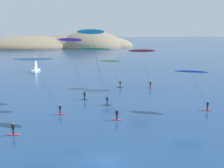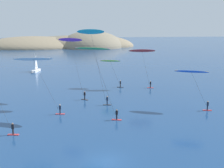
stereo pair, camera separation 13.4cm
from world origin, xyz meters
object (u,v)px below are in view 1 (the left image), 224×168
sailboat_near (35,70)px  kitesurfer_purple (72,46)px  kitesurfer_red (142,53)px  kitesurfer_green (94,53)px  kitesurfer_white (35,63)px  kitesurfer_cyan (92,38)px  kitesurfer_lime (111,63)px  kitesurfer_blue (193,74)px

sailboat_near → kitesurfer_purple: size_ratio=0.49×
kitesurfer_red → kitesurfer_green: 23.58m
sailboat_near → kitesurfer_white: 44.89m
sailboat_near → kitesurfer_purple: kitesurfer_purple is taller
kitesurfer_cyan → kitesurfer_red: bearing=45.5°
kitesurfer_lime → kitesurfer_white: bearing=-127.6°
kitesurfer_cyan → kitesurfer_green: bearing=-91.9°
kitesurfer_blue → kitesurfer_red: bearing=104.2°
kitesurfer_white → sailboat_near: bearing=97.5°
kitesurfer_blue → kitesurfer_green: kitesurfer_green is taller
kitesurfer_red → kitesurfer_lime: (-7.03, 1.84, -2.34)m
sailboat_near → kitesurfer_red: (27.53, -26.54, 7.54)m
kitesurfer_red → kitesurfer_green: size_ratio=0.81×
sailboat_near → kitesurfer_green: kitesurfer_green is taller
kitesurfer_white → kitesurfer_purple: 11.31m
kitesurfer_lime → kitesurfer_green: size_ratio=0.59×
kitesurfer_lime → kitesurfer_blue: bearing=-59.4°
sailboat_near → kitesurfer_white: bearing=-82.5°
kitesurfer_lime → kitesurfer_white: kitesurfer_white is taller
kitesurfer_green → kitesurfer_white: bearing=164.3°
kitesurfer_blue → kitesurfer_green: bearing=-172.6°
sailboat_near → kitesurfer_green: bearing=-72.1°
kitesurfer_red → kitesurfer_white: kitesurfer_white is taller
kitesurfer_green → kitesurfer_white: 9.66m
kitesurfer_white → kitesurfer_cyan: 11.14m
kitesurfer_blue → kitesurfer_cyan: size_ratio=0.51×
kitesurfer_red → kitesurfer_lime: size_ratio=1.39×
kitesurfer_white → kitesurfer_purple: (5.79, 9.51, 2.00)m
kitesurfer_red → kitesurfer_white: bearing=-141.6°
kitesurfer_blue → kitesurfer_lime: (-11.48, 19.45, -0.35)m
sailboat_near → kitesurfer_red: 38.98m
kitesurfer_blue → kitesurfer_purple: bearing=154.2°
kitesurfer_white → kitesurfer_red: bearing=38.4°
sailboat_near → kitesurfer_cyan: (15.18, -39.11, 11.67)m
kitesurfer_lime → kitesurfer_cyan: size_ratio=0.48×
kitesurfer_red → kitesurfer_cyan: 18.10m
kitesurfer_green → kitesurfer_cyan: 7.55m
kitesurfer_purple → kitesurfer_lime: bearing=47.0°
kitesurfer_lime → kitesurfer_purple: 13.95m
kitesurfer_lime → sailboat_near: bearing=129.7°
kitesurfer_blue → kitesurfer_green: size_ratio=0.62×
kitesurfer_green → kitesurfer_white: size_ratio=1.17×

